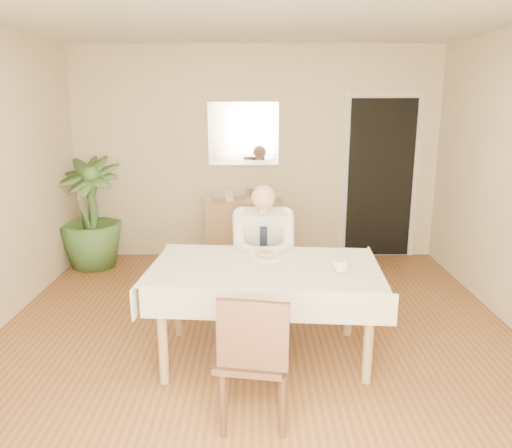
{
  "coord_description": "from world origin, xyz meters",
  "views": [
    {
      "loc": [
        -0.01,
        -3.69,
        1.97
      ],
      "look_at": [
        0.0,
        0.35,
        0.95
      ],
      "focal_mm": 35.0,
      "sensor_mm": 36.0,
      "label": 1
    }
  ],
  "objects_px": {
    "coffee_mug": "(341,266)",
    "sideboard": "(244,230)",
    "chair_near": "(253,354)",
    "chair_far": "(263,261)",
    "seated_man": "(263,250)",
    "dining_table": "(265,276)",
    "potted_palm": "(91,213)"
  },
  "relations": [
    {
      "from": "coffee_mug",
      "to": "sideboard",
      "type": "height_order",
      "value": "coffee_mug"
    },
    {
      "from": "dining_table",
      "to": "potted_palm",
      "type": "distance_m",
      "value": 2.97
    },
    {
      "from": "sideboard",
      "to": "potted_palm",
      "type": "height_order",
      "value": "potted_palm"
    },
    {
      "from": "chair_near",
      "to": "seated_man",
      "type": "xyz_separation_m",
      "value": [
        0.09,
        1.46,
        0.2
      ]
    },
    {
      "from": "chair_near",
      "to": "coffee_mug",
      "type": "bearing_deg",
      "value": 58.14
    },
    {
      "from": "dining_table",
      "to": "seated_man",
      "type": "relative_size",
      "value": 1.44
    },
    {
      "from": "dining_table",
      "to": "coffee_mug",
      "type": "bearing_deg",
      "value": -11.66
    },
    {
      "from": "dining_table",
      "to": "chair_near",
      "type": "bearing_deg",
      "value": -91.47
    },
    {
      "from": "dining_table",
      "to": "sideboard",
      "type": "bearing_deg",
      "value": 99.33
    },
    {
      "from": "chair_far",
      "to": "coffee_mug",
      "type": "bearing_deg",
      "value": -54.8
    },
    {
      "from": "dining_table",
      "to": "seated_man",
      "type": "height_order",
      "value": "seated_man"
    },
    {
      "from": "seated_man",
      "to": "sideboard",
      "type": "height_order",
      "value": "seated_man"
    },
    {
      "from": "chair_far",
      "to": "sideboard",
      "type": "distance_m",
      "value": 1.6
    },
    {
      "from": "dining_table",
      "to": "seated_man",
      "type": "distance_m",
      "value": 0.59
    },
    {
      "from": "chair_far",
      "to": "potted_palm",
      "type": "bearing_deg",
      "value": 154.47
    },
    {
      "from": "chair_near",
      "to": "chair_far",
      "type": "bearing_deg",
      "value": 97.06
    },
    {
      "from": "dining_table",
      "to": "sideboard",
      "type": "relative_size",
      "value": 1.91
    },
    {
      "from": "dining_table",
      "to": "chair_far",
      "type": "bearing_deg",
      "value": 94.32
    },
    {
      "from": "sideboard",
      "to": "coffee_mug",
      "type": "bearing_deg",
      "value": -76.35
    },
    {
      "from": "chair_near",
      "to": "potted_palm",
      "type": "bearing_deg",
      "value": 132.22
    },
    {
      "from": "chair_far",
      "to": "chair_near",
      "type": "distance_m",
      "value": 1.75
    },
    {
      "from": "chair_near",
      "to": "seated_man",
      "type": "bearing_deg",
      "value": 96.49
    },
    {
      "from": "sideboard",
      "to": "potted_palm",
      "type": "relative_size",
      "value": 0.72
    },
    {
      "from": "potted_palm",
      "to": "dining_table",
      "type": "bearing_deg",
      "value": -47.33
    },
    {
      "from": "chair_far",
      "to": "chair_near",
      "type": "xyz_separation_m",
      "value": [
        -0.09,
        -1.74,
        -0.01
      ]
    },
    {
      "from": "seated_man",
      "to": "chair_far",
      "type": "bearing_deg",
      "value": 90.0
    },
    {
      "from": "coffee_mug",
      "to": "chair_far",
      "type": "bearing_deg",
      "value": 117.77
    },
    {
      "from": "dining_table",
      "to": "chair_far",
      "type": "relative_size",
      "value": 2.02
    },
    {
      "from": "dining_table",
      "to": "seated_man",
      "type": "xyz_separation_m",
      "value": [
        0.0,
        0.59,
        0.02
      ]
    },
    {
      "from": "coffee_mug",
      "to": "seated_man",
      "type": "bearing_deg",
      "value": 126.05
    },
    {
      "from": "dining_table",
      "to": "chair_near",
      "type": "height_order",
      "value": "chair_near"
    },
    {
      "from": "chair_far",
      "to": "seated_man",
      "type": "xyz_separation_m",
      "value": [
        -0.0,
        -0.29,
        0.19
      ]
    }
  ]
}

